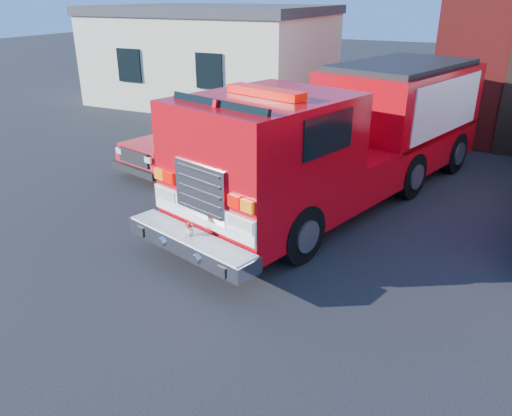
% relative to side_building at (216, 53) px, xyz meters
% --- Properties ---
extents(ground, '(100.00, 100.00, 0.00)m').
position_rel_side_building_xyz_m(ground, '(9.00, -13.00, -2.20)').
color(ground, black).
rests_on(ground, ground).
extents(side_building, '(10.20, 8.20, 4.35)m').
position_rel_side_building_xyz_m(side_building, '(0.00, 0.00, 0.00)').
color(side_building, beige).
rests_on(side_building, ground).
extents(fire_engine, '(5.74, 10.76, 3.20)m').
position_rel_side_building_xyz_m(fire_engine, '(9.45, -9.81, -0.55)').
color(fire_engine, black).
rests_on(fire_engine, ground).
extents(pickup_truck, '(3.05, 5.34, 1.65)m').
position_rel_side_building_xyz_m(pickup_truck, '(4.58, -9.03, -1.42)').
color(pickup_truck, black).
rests_on(pickup_truck, ground).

